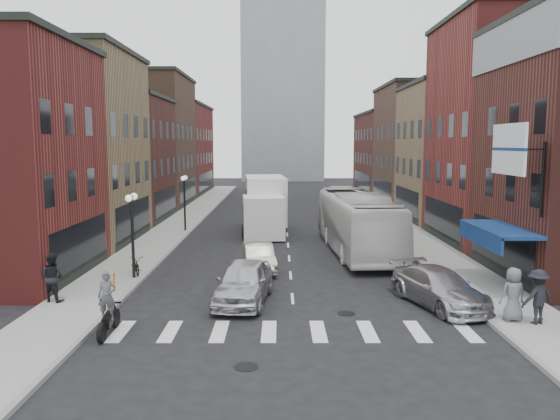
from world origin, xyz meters
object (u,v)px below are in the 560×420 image
(motorcycle_rider, at_px, (108,306))
(parked_bicycle, at_px, (136,265))
(streetlamp_near, at_px, (132,219))
(ped_right_a, at_px, (537,297))
(ped_right_c, at_px, (513,294))
(sedan_left_far, at_px, (259,258))
(ped_left_solo, at_px, (52,277))
(box_truck, at_px, (265,205))
(billboard_sign, at_px, (511,151))
(curb_car, at_px, (439,288))
(transit_bus, at_px, (357,222))
(streetlamp_far, at_px, (184,192))
(sedan_left_near, at_px, (244,282))
(bike_rack, at_px, (112,284))

(motorcycle_rider, xyz_separation_m, parked_bicycle, (-1.20, 8.11, -0.42))
(parked_bicycle, bearing_deg, motorcycle_rider, -105.14)
(streetlamp_near, height_order, ped_right_a, streetlamp_near)
(ped_right_c, bearing_deg, streetlamp_near, -32.69)
(motorcycle_rider, height_order, ped_right_c, motorcycle_rider)
(sedan_left_far, relative_size, ped_left_solo, 2.09)
(parked_bicycle, bearing_deg, streetlamp_near, -105.92)
(box_truck, height_order, sedan_left_far, box_truck)
(box_truck, bearing_deg, ped_right_a, -68.95)
(billboard_sign, xyz_separation_m, curb_car, (-2.78, -0.50, -5.40))
(transit_bus, bearing_deg, streetlamp_near, -152.39)
(streetlamp_far, distance_m, ped_left_solo, 18.10)
(ped_left_solo, bearing_deg, transit_bus, -126.24)
(curb_car, relative_size, ped_left_solo, 2.58)
(streetlamp_near, xyz_separation_m, ped_left_solo, (-2.20, -3.87, -1.78))
(motorcycle_rider, relative_size, sedan_left_near, 0.44)
(streetlamp_far, bearing_deg, ped_right_a, -52.38)
(ped_right_c, bearing_deg, ped_right_a, 145.52)
(bike_rack, height_order, sedan_left_far, sedan_left_far)
(bike_rack, bearing_deg, sedan_left_far, 38.01)
(curb_car, bearing_deg, streetlamp_near, 145.61)
(streetlamp_far, relative_size, motorcycle_rider, 1.87)
(streetlamp_near, height_order, motorcycle_rider, streetlamp_near)
(box_truck, xyz_separation_m, motorcycle_rider, (-4.68, -21.49, -0.93))
(transit_bus, bearing_deg, curb_car, -83.90)
(billboard_sign, height_order, transit_bus, billboard_sign)
(parked_bicycle, bearing_deg, ped_right_a, -48.23)
(box_truck, distance_m, sedan_left_near, 17.65)
(streetlamp_far, height_order, parked_bicycle, streetlamp_far)
(streetlamp_near, height_order, ped_right_c, streetlamp_near)
(billboard_sign, height_order, ped_left_solo, billboard_sign)
(bike_rack, bearing_deg, motorcycle_rider, -74.43)
(box_truck, distance_m, parked_bicycle, 14.68)
(box_truck, xyz_separation_m, ped_left_solo, (-7.98, -18.00, -0.83))
(streetlamp_near, xyz_separation_m, transit_bus, (11.45, 6.81, -1.13))
(motorcycle_rider, distance_m, parked_bicycle, 8.21)
(ped_left_solo, bearing_deg, motorcycle_rider, 149.07)
(streetlamp_far, relative_size, sedan_left_far, 1.00)
(streetlamp_far, distance_m, curb_car, 22.43)
(streetlamp_far, height_order, bike_rack, streetlamp_far)
(ped_left_solo, xyz_separation_m, ped_right_c, (17.36, -2.40, -0.02))
(ped_right_c, bearing_deg, streetlamp_far, -63.42)
(billboard_sign, relative_size, ped_right_a, 1.91)
(transit_bus, bearing_deg, ped_right_a, -74.87)
(bike_rack, height_order, box_truck, box_truck)
(sedan_left_far, bearing_deg, motorcycle_rider, -124.44)
(parked_bicycle, distance_m, ped_right_c, 16.81)
(bike_rack, height_order, ped_right_a, ped_right_a)
(transit_bus, height_order, sedan_left_near, transit_bus)
(streetlamp_far, bearing_deg, box_truck, 1.27)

